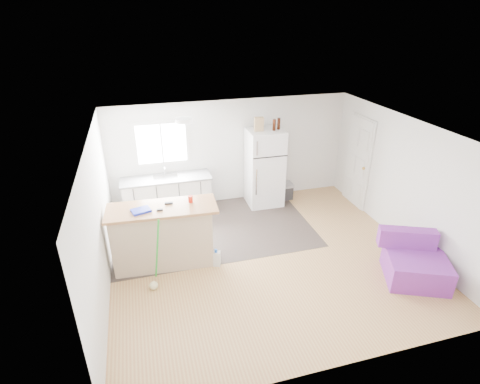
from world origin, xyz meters
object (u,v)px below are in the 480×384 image
Objects in this scene: blue_tray at (141,210)px; red_cup at (191,199)px; kitchen_cabinets at (167,195)px; bottle_right at (279,124)px; cleaner_jug at (216,258)px; cardboard_box at (259,124)px; refrigerator at (264,168)px; peninsula at (163,236)px; mop at (155,276)px; cooler at (282,191)px; purple_seat at (414,263)px; bottle_left at (274,125)px.

red_cup is at bearing 7.47° from blue_tray.
kitchen_cabinets is 2.91m from bottle_right.
cleaner_jug is 1.17m from red_cup.
cardboard_box is at bearing 74.21° from cleaner_jug.
bottle_right is at bearing -3.80° from refrigerator.
peninsula is at bearing -142.71° from cardboard_box.
bottle_right reaches higher than blue_tray.
mop is (-1.09, -0.31, 0.09)m from cleaner_jug.
purple_seat is (1.05, -3.41, 0.09)m from cooler.
cardboard_box is (1.78, 1.71, 0.73)m from red_cup.
cardboard_box is 0.46m from bottle_right.
cardboard_box is at bearing 34.77° from blue_tray.
blue_tray is at bearing -148.73° from cooler.
bottle_right reaches higher than mop.
peninsula is 15.75× the size of red_cup.
purple_seat is at bearing -2.14° from cleaner_jug.
kitchen_cabinets is 2.56m from mop.
bottle_right is (-1.26, 3.30, 1.62)m from purple_seat.
blue_tray is at bearing -173.17° from cleaner_jug.
peninsula is 6.30× the size of cardboard_box.
cooler reaches higher than cleaner_jug.
blue_tray is 1.00× the size of cardboard_box.
blue_tray is at bearing -145.23° from cardboard_box.
red_cup is (-3.50, 1.58, 0.91)m from purple_seat.
bottle_left is (2.95, 1.77, 0.75)m from blue_tray.
mop is (-2.70, -2.42, -0.66)m from refrigerator.
cardboard_box reaches higher than red_cup.
refrigerator is (2.48, 1.79, 0.31)m from peninsula.
cardboard_box is at bearing 141.28° from purple_seat.
purple_seat is 4.06m from cardboard_box.
bottle_left is (0.16, -0.08, 1.01)m from refrigerator.
peninsula is at bearing -177.03° from purple_seat.
kitchen_cabinets is 7.77× the size of bottle_left.
cardboard_box is at bearing 170.36° from bottle_left.
peninsula is at bearing -147.15° from bottle_left.
blue_tray is (-0.31, -0.06, 0.58)m from peninsula.
kitchen_cabinets is at bearing 124.74° from cleaner_jug.
bottle_right is (2.99, 2.40, 1.67)m from mop.
cleaner_jug is (-3.16, 1.22, -0.14)m from purple_seat.
cooler is 1.68× the size of cardboard_box.
purple_seat is (3.77, -3.41, -0.16)m from kitchen_cabinets.
peninsula is 3.75× the size of cooler.
cardboard_box reaches higher than kitchen_cabinets.
bottle_right is at bearing 12.44° from mop.
bottle_left is 0.14m from bottle_right.
cooler is at bearing 11.24° from refrigerator.
purple_seat is at bearing -24.37° from red_cup.
cleaner_jug is at bearing -12.15° from blue_tray.
cleaner_jug is 2.78× the size of red_cup.
refrigerator is 0.86m from cooler.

